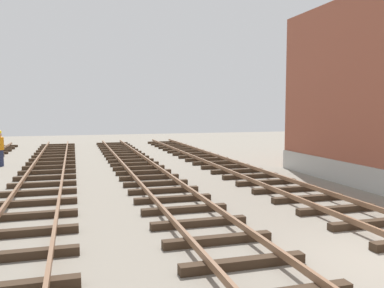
% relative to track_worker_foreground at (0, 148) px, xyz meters
% --- Properties ---
extents(track_centre, '(2.50, 56.08, 0.32)m').
position_rel_track_worker_foreground_xyz_m(track_centre, '(6.65, -16.45, -0.80)').
color(track_centre, '#38281C').
rests_on(track_centre, ground).
extents(track_worker_foreground, '(0.40, 0.40, 1.87)m').
position_rel_track_worker_foreground_xyz_m(track_worker_foreground, '(0.00, 0.00, 0.00)').
color(track_worker_foreground, '#262D4C').
rests_on(track_worker_foreground, ground).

